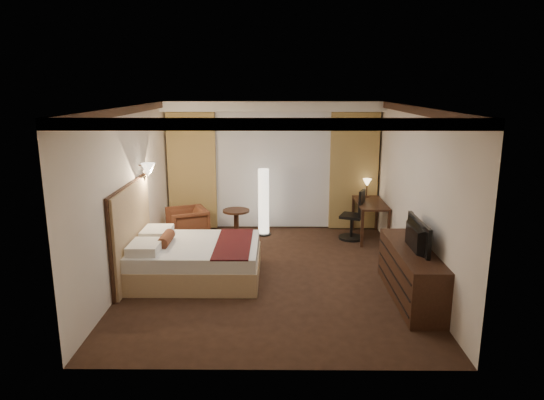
{
  "coord_description": "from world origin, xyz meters",
  "views": [
    {
      "loc": [
        0.06,
        -7.43,
        3.01
      ],
      "look_at": [
        0.0,
        0.4,
        1.15
      ],
      "focal_mm": 32.0,
      "sensor_mm": 36.0,
      "label": 1
    }
  ],
  "objects_px": {
    "side_table": "(236,224)",
    "desk": "(370,220)",
    "armchair": "(187,223)",
    "floor_lamp": "(264,202)",
    "television": "(412,229)",
    "bed": "(197,260)",
    "office_chair": "(352,214)",
    "dresser": "(411,273)"
  },
  "relations": [
    {
      "from": "side_table",
      "to": "television",
      "type": "relative_size",
      "value": 0.59
    },
    {
      "from": "bed",
      "to": "floor_lamp",
      "type": "xyz_separation_m",
      "value": [
        1.01,
        2.31,
        0.4
      ]
    },
    {
      "from": "side_table",
      "to": "desk",
      "type": "bearing_deg",
      "value": 0.69
    },
    {
      "from": "armchair",
      "to": "bed",
      "type": "bearing_deg",
      "value": -8.45
    },
    {
      "from": "bed",
      "to": "television",
      "type": "xyz_separation_m",
      "value": [
        3.17,
        -0.74,
        0.76
      ]
    },
    {
      "from": "floor_lamp",
      "to": "desk",
      "type": "height_order",
      "value": "floor_lamp"
    },
    {
      "from": "side_table",
      "to": "dresser",
      "type": "relative_size",
      "value": 0.3
    },
    {
      "from": "floor_lamp",
      "to": "dresser",
      "type": "distance_m",
      "value": 3.77
    },
    {
      "from": "dresser",
      "to": "desk",
      "type": "bearing_deg",
      "value": 91.01
    },
    {
      "from": "bed",
      "to": "armchair",
      "type": "relative_size",
      "value": 2.66
    },
    {
      "from": "floor_lamp",
      "to": "desk",
      "type": "distance_m",
      "value": 2.17
    },
    {
      "from": "side_table",
      "to": "floor_lamp",
      "type": "xyz_separation_m",
      "value": [
        0.54,
        0.25,
        0.4
      ]
    },
    {
      "from": "desk",
      "to": "office_chair",
      "type": "relative_size",
      "value": 1.2
    },
    {
      "from": "dresser",
      "to": "television",
      "type": "height_order",
      "value": "television"
    },
    {
      "from": "bed",
      "to": "office_chair",
      "type": "distance_m",
      "value": 3.45
    },
    {
      "from": "office_chair",
      "to": "television",
      "type": "bearing_deg",
      "value": -59.41
    },
    {
      "from": "side_table",
      "to": "dresser",
      "type": "height_order",
      "value": "dresser"
    },
    {
      "from": "side_table",
      "to": "desk",
      "type": "height_order",
      "value": "desk"
    },
    {
      "from": "bed",
      "to": "side_table",
      "type": "bearing_deg",
      "value": 77.2
    },
    {
      "from": "side_table",
      "to": "television",
      "type": "distance_m",
      "value": 3.97
    },
    {
      "from": "armchair",
      "to": "desk",
      "type": "distance_m",
      "value": 3.63
    },
    {
      "from": "armchair",
      "to": "dresser",
      "type": "bearing_deg",
      "value": 31.81
    },
    {
      "from": "dresser",
      "to": "office_chair",
      "type": "bearing_deg",
      "value": 98.62
    },
    {
      "from": "armchair",
      "to": "side_table",
      "type": "xyz_separation_m",
      "value": [
        0.95,
        0.21,
        -0.08
      ]
    },
    {
      "from": "floor_lamp",
      "to": "dresser",
      "type": "height_order",
      "value": "floor_lamp"
    },
    {
      "from": "office_chair",
      "to": "television",
      "type": "distance_m",
      "value": 2.87
    },
    {
      "from": "side_table",
      "to": "bed",
      "type": "bearing_deg",
      "value": -102.8
    },
    {
      "from": "office_chair",
      "to": "dresser",
      "type": "bearing_deg",
      "value": -58.8
    },
    {
      "from": "office_chair",
      "to": "desk",
      "type": "bearing_deg",
      "value": 30.21
    },
    {
      "from": "bed",
      "to": "dresser",
      "type": "relative_size",
      "value": 1.02
    },
    {
      "from": "armchair",
      "to": "office_chair",
      "type": "bearing_deg",
      "value": 70.47
    },
    {
      "from": "floor_lamp",
      "to": "television",
      "type": "xyz_separation_m",
      "value": [
        2.16,
        -3.06,
        0.36
      ]
    },
    {
      "from": "television",
      "to": "dresser",
      "type": "bearing_deg",
      "value": -89.94
    },
    {
      "from": "office_chair",
      "to": "side_table",
      "type": "bearing_deg",
      "value": -157.86
    },
    {
      "from": "bed",
      "to": "floor_lamp",
      "type": "bearing_deg",
      "value": 66.38
    },
    {
      "from": "office_chair",
      "to": "floor_lamp",
      "type": "bearing_deg",
      "value": -165.95
    },
    {
      "from": "armchair",
      "to": "dresser",
      "type": "height_order",
      "value": "dresser"
    },
    {
      "from": "floor_lamp",
      "to": "armchair",
      "type": "bearing_deg",
      "value": -162.89
    },
    {
      "from": "armchair",
      "to": "side_table",
      "type": "distance_m",
      "value": 0.98
    },
    {
      "from": "side_table",
      "to": "office_chair",
      "type": "distance_m",
      "value": 2.31
    },
    {
      "from": "side_table",
      "to": "office_chair",
      "type": "bearing_deg",
      "value": -0.44
    },
    {
      "from": "side_table",
      "to": "television",
      "type": "height_order",
      "value": "television"
    }
  ]
}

